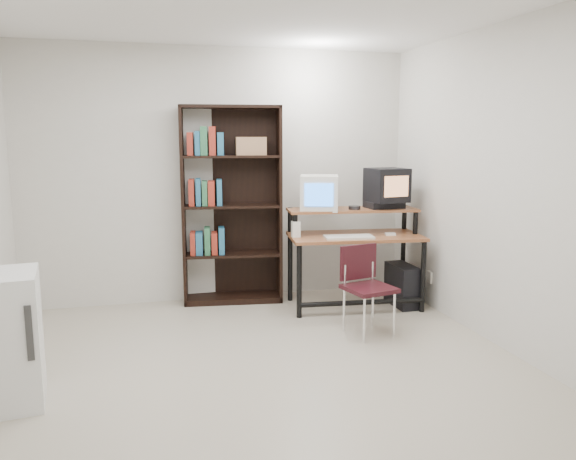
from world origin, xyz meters
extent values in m
cube|color=#BAAF9A|center=(0.00, 0.00, -0.01)|extent=(4.00, 4.00, 0.01)
cube|color=beige|center=(0.00, 2.00, 1.30)|extent=(4.00, 0.01, 2.60)
cube|color=beige|center=(0.00, -2.00, 1.30)|extent=(4.00, 0.01, 2.60)
cube|color=beige|center=(2.00, 0.00, 1.30)|extent=(0.01, 4.00, 2.60)
cube|color=brown|center=(1.25, 1.34, 0.72)|extent=(1.37, 0.79, 0.03)
cube|color=brown|center=(1.26, 1.47, 0.97)|extent=(1.34, 0.53, 0.02)
cylinder|color=black|center=(0.61, 1.12, 0.36)|extent=(0.05, 0.05, 0.72)
cylinder|color=black|center=(1.83, 0.99, 0.36)|extent=(0.05, 0.05, 0.72)
cylinder|color=black|center=(0.67, 1.69, 0.49)|extent=(0.05, 0.05, 0.98)
cylinder|color=black|center=(1.89, 1.56, 0.49)|extent=(0.05, 0.05, 0.98)
cylinder|color=black|center=(1.22, 1.06, 0.12)|extent=(1.22, 0.18, 0.05)
cube|color=silver|center=(0.93, 1.52, 1.15)|extent=(0.47, 0.47, 0.35)
cube|color=#307EFF|center=(0.87, 1.34, 1.15)|extent=(0.27, 0.10, 0.22)
cube|color=black|center=(1.60, 1.45, 1.01)|extent=(0.37, 0.27, 0.08)
cube|color=black|center=(1.61, 1.42, 1.22)|extent=(0.40, 0.39, 0.34)
cube|color=tan|center=(1.63, 1.24, 1.22)|extent=(0.27, 0.04, 0.20)
cylinder|color=#26262B|center=(1.26, 1.41, 0.99)|extent=(0.15, 0.15, 0.05)
cube|color=silver|center=(1.13, 1.19, 0.74)|extent=(0.49, 0.26, 0.03)
cube|color=black|center=(1.56, 1.23, 0.72)|extent=(0.24, 0.20, 0.01)
cube|color=white|center=(1.58, 1.23, 0.74)|extent=(0.11, 0.08, 0.03)
cube|color=silver|center=(0.64, 1.38, 0.80)|extent=(0.08, 0.08, 0.17)
cube|color=black|center=(1.73, 1.24, 0.21)|extent=(0.20, 0.45, 0.42)
cube|color=#330E14|center=(1.07, 0.54, 0.41)|extent=(0.46, 0.46, 0.04)
cube|color=#330E14|center=(1.03, 0.70, 0.61)|extent=(0.36, 0.11, 0.31)
cylinder|color=silver|center=(0.95, 0.35, 0.20)|extent=(0.02, 0.02, 0.39)
cylinder|color=silver|center=(1.25, 0.42, 0.20)|extent=(0.02, 0.02, 0.39)
cylinder|color=silver|center=(0.88, 0.65, 0.20)|extent=(0.02, 0.02, 0.39)
cylinder|color=silver|center=(1.19, 0.72, 0.20)|extent=(0.02, 0.02, 0.39)
cube|color=black|center=(-0.39, 1.89, 1.00)|extent=(0.07, 0.34, 2.01)
cube|color=black|center=(0.57, 1.77, 1.00)|extent=(0.07, 0.34, 2.01)
cube|color=black|center=(0.11, 1.99, 1.00)|extent=(1.00, 0.15, 2.01)
cube|color=black|center=(0.09, 1.83, 1.99)|extent=(1.04, 0.46, 0.03)
cube|color=black|center=(0.09, 1.83, 0.03)|extent=(1.04, 0.46, 0.06)
cube|color=black|center=(0.09, 1.83, 0.50)|extent=(0.98, 0.43, 0.02)
cube|color=black|center=(0.09, 1.83, 1.00)|extent=(0.98, 0.43, 0.02)
cube|color=black|center=(0.09, 1.83, 1.51)|extent=(0.98, 0.43, 0.02)
cube|color=#9B714F|center=(0.29, 1.80, 1.61)|extent=(0.33, 0.28, 0.18)
cube|color=#333333|center=(-1.49, -0.31, 0.54)|extent=(0.04, 0.02, 0.35)
cube|color=beige|center=(1.99, 1.15, 0.30)|extent=(0.02, 0.08, 0.12)
camera|label=1|loc=(-0.80, -3.82, 1.71)|focal=35.00mm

